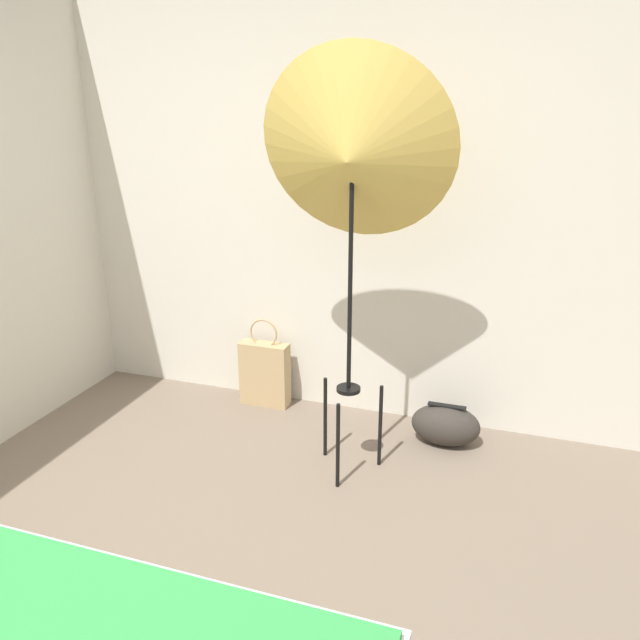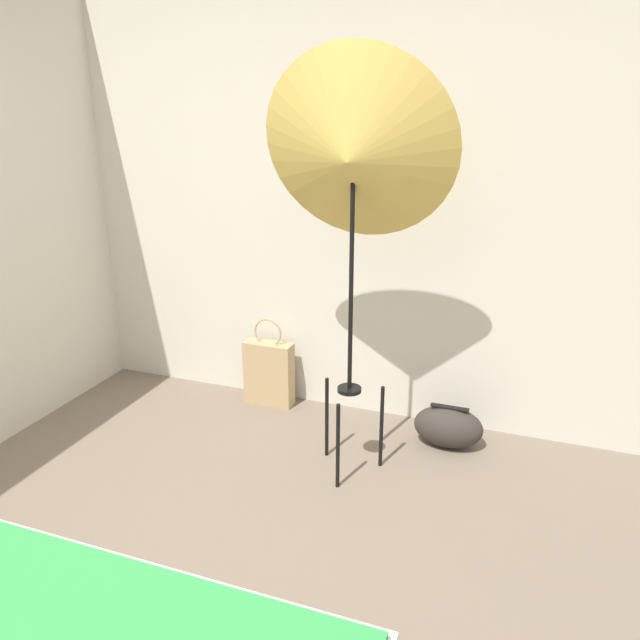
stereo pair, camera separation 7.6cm
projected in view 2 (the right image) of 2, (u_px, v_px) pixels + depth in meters
wall_back at (326, 199)px, 3.61m from camera, size 8.00×0.05×2.60m
photo_umbrella at (353, 156)px, 2.76m from camera, size 0.92×0.48×2.08m
tote_bag at (269, 372)px, 3.94m from camera, size 0.31×0.11×0.57m
duffel_bag at (448, 427)px, 3.48m from camera, size 0.38×0.23×0.24m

